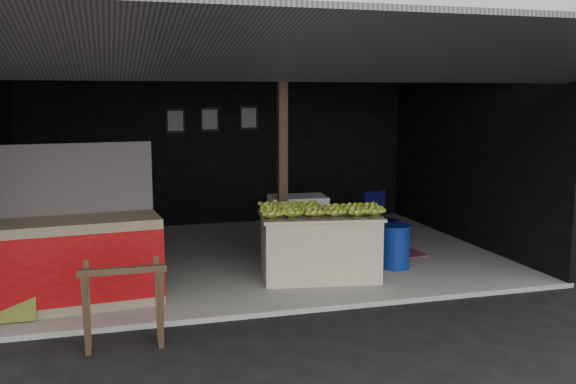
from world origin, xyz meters
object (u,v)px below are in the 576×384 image
object	(u,v)px
banana_table	(320,246)
plastic_chair	(378,215)
neighbor_stall	(81,257)
water_barrel	(395,248)
white_crate	(298,227)
sawhorse	(123,298)

from	to	relation	value
banana_table	plastic_chair	size ratio (longest dim) A/B	1.88
banana_table	neighbor_stall	size ratio (longest dim) A/B	0.91
neighbor_stall	banana_table	bearing A→B (deg)	0.05
water_barrel	white_crate	bearing A→B (deg)	139.77
sawhorse	white_crate	bearing A→B (deg)	47.79
sawhorse	neighbor_stall	bearing A→B (deg)	108.04
neighbor_stall	white_crate	bearing A→B (deg)	19.43
sawhorse	water_barrel	world-z (taller)	sawhorse
plastic_chair	white_crate	bearing A→B (deg)	171.23
white_crate	sawhorse	size ratio (longest dim) A/B	1.10
plastic_chair	banana_table	bearing A→B (deg)	-155.05
water_barrel	plastic_chair	size ratio (longest dim) A/B	0.64
sawhorse	plastic_chair	xyz separation A→B (m)	(3.82, 2.88, 0.06)
banana_table	sawhorse	world-z (taller)	banana_table
banana_table	plastic_chair	xyz separation A→B (m)	(1.37, 1.29, 0.09)
neighbor_stall	water_barrel	world-z (taller)	neighbor_stall
banana_table	water_barrel	distance (m)	1.14
water_barrel	banana_table	bearing A→B (deg)	-172.52
neighbor_stall	sawhorse	xyz separation A→B (m)	(0.41, -1.34, -0.09)
water_barrel	plastic_chair	xyz separation A→B (m)	(0.25, 1.14, 0.23)
white_crate	water_barrel	xyz separation A→B (m)	(1.08, -0.92, -0.17)
neighbor_stall	sawhorse	distance (m)	1.40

